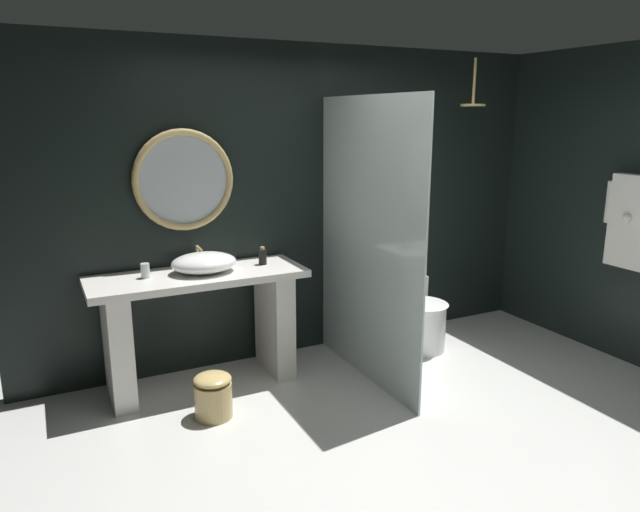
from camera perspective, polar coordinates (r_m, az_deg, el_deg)
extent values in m
plane|color=silver|center=(3.88, 10.83, -18.19)|extent=(5.76, 5.76, 0.00)
cube|color=black|center=(4.99, -1.75, 5.21)|extent=(4.80, 0.10, 2.60)
cube|color=black|center=(5.58, 26.23, 4.72)|extent=(0.10, 2.47, 2.60)
cube|color=silver|center=(4.41, -11.86, -2.02)|extent=(1.59, 0.58, 0.05)
cube|color=silver|center=(4.45, -19.17, -8.40)|extent=(0.16, 0.50, 0.84)
cube|color=silver|center=(4.73, -4.47, -6.37)|extent=(0.16, 0.50, 0.84)
ellipsoid|color=white|center=(4.41, -11.28, -0.65)|extent=(0.48, 0.40, 0.15)
cylinder|color=tan|center=(4.58, -11.89, -0.02)|extent=(0.02, 0.02, 0.17)
cylinder|color=tan|center=(4.50, -11.73, 0.72)|extent=(0.02, 0.13, 0.02)
cylinder|color=silver|center=(4.36, -16.74, -1.39)|extent=(0.06, 0.06, 0.11)
cylinder|color=black|center=(4.58, -5.64, -0.11)|extent=(0.06, 0.06, 0.12)
cylinder|color=tan|center=(4.56, -5.66, 0.76)|extent=(0.03, 0.03, 0.02)
torus|color=tan|center=(4.54, -13.17, 7.23)|extent=(0.77, 0.05, 0.77)
cylinder|color=#B2BCC1|center=(4.55, -13.20, 7.24)|extent=(0.69, 0.01, 0.69)
cube|color=silver|center=(4.43, 4.69, 1.30)|extent=(0.02, 1.47, 2.17)
cylinder|color=tan|center=(5.32, 14.87, 16.23)|extent=(0.02, 0.02, 0.38)
cylinder|color=tan|center=(5.31, 14.74, 14.09)|extent=(0.21, 0.21, 0.02)
cube|color=silver|center=(5.28, 28.27, 2.96)|extent=(0.12, 0.36, 0.75)
cylinder|color=silver|center=(5.37, 26.71, 4.75)|extent=(0.10, 0.10, 0.34)
sphere|color=silver|center=(5.21, 27.84, 3.31)|extent=(0.07, 0.07, 0.07)
cylinder|color=white|center=(5.26, 10.02, -6.85)|extent=(0.40, 0.40, 0.42)
ellipsoid|color=white|center=(5.19, 10.12, -4.58)|extent=(0.42, 0.46, 0.02)
cube|color=white|center=(5.42, 8.29, -3.98)|extent=(0.39, 0.18, 0.39)
cylinder|color=tan|center=(4.19, -10.39, -13.71)|extent=(0.26, 0.26, 0.25)
ellipsoid|color=tan|center=(4.12, -10.48, -11.78)|extent=(0.26, 0.26, 0.08)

